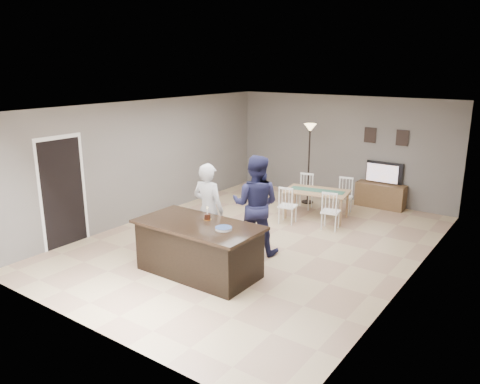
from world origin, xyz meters
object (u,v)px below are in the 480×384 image
Objects in this scene: woman at (208,210)px; plate_stack at (224,228)px; floor_lamp at (310,142)px; tv_console at (380,195)px; dining_table at (317,195)px; man at (256,205)px; television at (383,173)px; kitchen_island at (199,248)px; birthday_cake at (207,217)px.

plate_stack is (0.94, -0.76, 0.05)m from woman.
woman is 0.86× the size of floor_lamp.
dining_table reaches higher than tv_console.
dining_table is 1.63m from floor_lamp.
plate_stack is at bearing 136.92° from woman.
tv_console is 5.64m from plate_stack.
woman is at bearing 22.24° from man.
television is 0.52× the size of woman.
dining_table is (-0.91, -1.71, 0.25)m from tv_console.
floor_lamp reaches higher than man.
woman is 0.93× the size of man.
floor_lamp is (-0.72, 3.52, 0.64)m from man.
man reaches higher than woman.
dining_table is at bearing 93.61° from plate_stack.
dining_table is (0.69, 3.09, -0.32)m from woman.
television is (1.20, 5.64, 0.41)m from kitchen_island.
birthday_cake is at bearing -84.30° from floor_lamp.
floor_lamp is at bearing 95.45° from kitchen_island.
man is 6.83× the size of plate_stack.
woman reaches higher than television.
kitchen_island is 5.02m from floor_lamp.
man is 2.54m from dining_table.
kitchen_island is 2.35× the size of television.
kitchen_island is 0.71m from plate_stack.
kitchen_island is at bearing -179.82° from plate_stack.
television is at bearing 83.26° from plate_stack.
man is 8.45× the size of birthday_cake.
man is (0.25, 1.35, 0.48)m from kitchen_island.
man reaches higher than plate_stack.
dining_table is at bearing 63.00° from television.
man is (0.66, 0.59, 0.07)m from woman.
plate_stack reaches higher than dining_table.
kitchen_island reaches higher than dining_table.
tv_console is at bearing -112.40° from woman.
dining_table is at bearing -117.94° from tv_console.
man is 0.92× the size of floor_lamp.
woman reaches higher than plate_stack.
television reaches higher than kitchen_island.
plate_stack is at bearing 82.16° from man.
plate_stack is (0.28, -1.35, -0.02)m from man.
floor_lamp reaches higher than tv_console.
tv_console is at bearing 22.84° from floor_lamp.
floor_lamp is at bearing 95.70° from birthday_cake.
man is 1.13m from birthday_cake.
tv_console is 0.69× the size of woman.
plate_stack is at bearing -96.80° from dining_table.
woman is 0.96× the size of dining_table.
television is at bearing -121.96° from man.
floor_lamp is at bearing -157.16° from tv_console.
television reaches higher than plate_stack.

